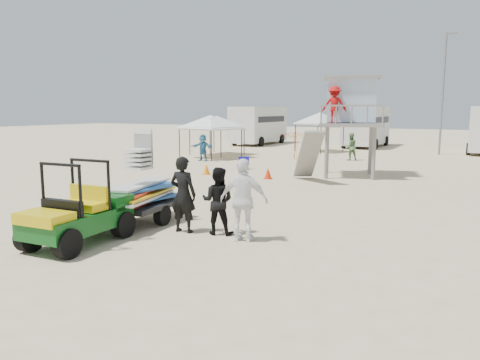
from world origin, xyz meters
The scene contains 19 objects.
ground centered at (0.00, 0.00, 0.00)m, with size 140.00×140.00×0.00m, color beige.
utility_cart centered at (-2.21, 0.19, 0.87)m, with size 1.37×2.53×1.88m.
surf_trailer centered at (-2.20, 2.52, 0.90)m, with size 1.50×2.62×2.21m.
man_left centered at (-0.69, 2.22, 0.95)m, with size 0.70×0.46×1.91m, color black.
man_mid centered at (0.16, 2.47, 0.83)m, with size 0.81×0.63×1.66m, color black.
man_right centered at (1.01, 2.22, 0.97)m, with size 1.13×0.47×1.93m, color white.
lifeguard_tower centered at (0.23, 14.11, 3.27)m, with size 3.42×3.42×4.39m.
canopy_white_a centered at (-9.58, 18.00, 2.54)m, with size 3.49×3.49×3.09m.
canopy_white_b centered at (-10.22, 19.88, 2.46)m, with size 3.08×3.08×3.01m.
canopy_white_c centered at (-4.91, 25.34, 2.68)m, with size 3.38×3.38×3.23m.
umbrella_a centered at (-4.75, 19.99, 0.86)m, with size 1.87×1.91×1.71m, color red.
umbrella_b centered at (-4.19, 19.02, 0.81)m, with size 1.76×1.80×1.62m, color yellow.
cone_near centered at (-2.59, 11.44, 0.25)m, with size 0.34×0.34×0.50m, color red.
cone_far centered at (-5.75, 11.37, 0.25)m, with size 0.34×0.34×0.50m, color orange.
beach_chair_a centered at (-5.12, 13.88, 0.31)m, with size 0.72×0.80×0.64m.
rv_far_left centered at (-12.00, 29.99, 1.80)m, with size 2.64×6.80×3.25m.
rv_mid_left centered at (-3.00, 31.49, 1.80)m, with size 2.65×6.50×3.25m.
light_pole_left centered at (3.00, 27.00, 4.00)m, with size 0.14×0.14×8.00m, color slate.
distant_beachgoers centered at (0.21, 18.68, 0.84)m, with size 21.82×17.59×1.80m.
Camera 1 is at (5.92, -7.18, 3.05)m, focal length 35.00 mm.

